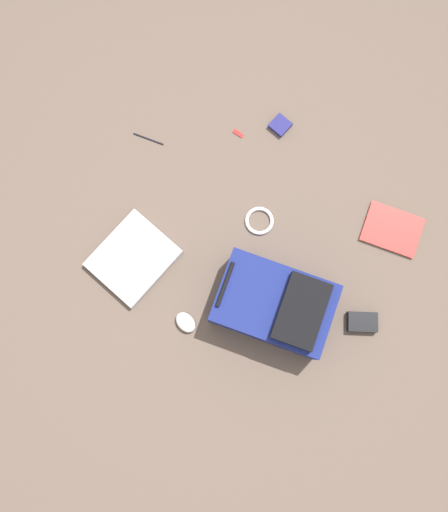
{
  "coord_description": "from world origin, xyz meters",
  "views": [
    {
      "loc": [
        -0.37,
        -0.15,
        2.2
      ],
      "look_at": [
        -0.03,
        0.03,
        0.02
      ],
      "focal_mm": 37.88,
      "sensor_mm": 36.0,
      "label": 1
    }
  ],
  "objects_px": {
    "pen_black": "(148,139)",
    "earbud_pouch": "(280,125)",
    "backpack": "(276,305)",
    "cable_coil": "(259,221)",
    "usb_stick": "(238,133)",
    "power_brick": "(362,322)",
    "book_red": "(392,230)",
    "laptop": "(133,258)",
    "computer_mouse": "(186,322)"
  },
  "relations": [
    {
      "from": "pen_black",
      "to": "earbud_pouch",
      "type": "height_order",
      "value": "earbud_pouch"
    },
    {
      "from": "backpack",
      "to": "cable_coil",
      "type": "distance_m",
      "value": 0.37
    },
    {
      "from": "pen_black",
      "to": "usb_stick",
      "type": "height_order",
      "value": "same"
    },
    {
      "from": "backpack",
      "to": "cable_coil",
      "type": "bearing_deg",
      "value": 37.03
    },
    {
      "from": "cable_coil",
      "to": "power_brick",
      "type": "relative_size",
      "value": 1.02
    },
    {
      "from": "power_brick",
      "to": "pen_black",
      "type": "xyz_separation_m",
      "value": [
        0.27,
        1.15,
        -0.01
      ]
    },
    {
      "from": "power_brick",
      "to": "pen_black",
      "type": "distance_m",
      "value": 1.18
    },
    {
      "from": "book_red",
      "to": "earbud_pouch",
      "type": "relative_size",
      "value": 3.36
    },
    {
      "from": "laptop",
      "to": "backpack",
      "type": "bearing_deg",
      "value": -80.57
    },
    {
      "from": "power_brick",
      "to": "usb_stick",
      "type": "relative_size",
      "value": 2.46
    },
    {
      "from": "computer_mouse",
      "to": "usb_stick",
      "type": "relative_size",
      "value": 1.91
    },
    {
      "from": "laptop",
      "to": "pen_black",
      "type": "xyz_separation_m",
      "value": [
        0.48,
        0.21,
        -0.01
      ]
    },
    {
      "from": "book_red",
      "to": "cable_coil",
      "type": "relative_size",
      "value": 2.12
    },
    {
      "from": "laptop",
      "to": "computer_mouse",
      "type": "bearing_deg",
      "value": -111.7
    },
    {
      "from": "computer_mouse",
      "to": "power_brick",
      "type": "relative_size",
      "value": 0.78
    },
    {
      "from": "computer_mouse",
      "to": "usb_stick",
      "type": "distance_m",
      "value": 0.84
    },
    {
      "from": "laptop",
      "to": "power_brick",
      "type": "height_order",
      "value": "power_brick"
    },
    {
      "from": "backpack",
      "to": "pen_black",
      "type": "relative_size",
      "value": 3.47
    },
    {
      "from": "backpack",
      "to": "power_brick",
      "type": "bearing_deg",
      "value": -71.73
    },
    {
      "from": "book_red",
      "to": "usb_stick",
      "type": "height_order",
      "value": "book_red"
    },
    {
      "from": "backpack",
      "to": "computer_mouse",
      "type": "bearing_deg",
      "value": 128.67
    },
    {
      "from": "laptop",
      "to": "usb_stick",
      "type": "bearing_deg",
      "value": -10.07
    },
    {
      "from": "earbud_pouch",
      "to": "usb_stick",
      "type": "bearing_deg",
      "value": 128.75
    },
    {
      "from": "pen_black",
      "to": "usb_stick",
      "type": "xyz_separation_m",
      "value": [
        0.21,
        -0.33,
        -0.0
      ]
    },
    {
      "from": "computer_mouse",
      "to": "earbud_pouch",
      "type": "bearing_deg",
      "value": 23.04
    },
    {
      "from": "laptop",
      "to": "pen_black",
      "type": "bearing_deg",
      "value": 23.04
    },
    {
      "from": "computer_mouse",
      "to": "pen_black",
      "type": "distance_m",
      "value": 0.8
    },
    {
      "from": "backpack",
      "to": "cable_coil",
      "type": "relative_size",
      "value": 4.0
    },
    {
      "from": "cable_coil",
      "to": "backpack",
      "type": "bearing_deg",
      "value": -142.97
    },
    {
      "from": "power_brick",
      "to": "usb_stick",
      "type": "bearing_deg",
      "value": 59.86
    },
    {
      "from": "cable_coil",
      "to": "computer_mouse",
      "type": "bearing_deg",
      "value": 172.79
    },
    {
      "from": "computer_mouse",
      "to": "power_brick",
      "type": "distance_m",
      "value": 0.71
    },
    {
      "from": "usb_stick",
      "to": "book_red",
      "type": "bearing_deg",
      "value": -95.27
    },
    {
      "from": "pen_black",
      "to": "earbud_pouch",
      "type": "xyz_separation_m",
      "value": [
        0.32,
        -0.47,
        0.01
      ]
    },
    {
      "from": "pen_black",
      "to": "book_red",
      "type": "bearing_deg",
      "value": -82.91
    },
    {
      "from": "laptop",
      "to": "computer_mouse",
      "type": "distance_m",
      "value": 0.34
    },
    {
      "from": "book_red",
      "to": "usb_stick",
      "type": "relative_size",
      "value": 5.34
    },
    {
      "from": "book_red",
      "to": "computer_mouse",
      "type": "distance_m",
      "value": 0.94
    },
    {
      "from": "backpack",
      "to": "book_red",
      "type": "relative_size",
      "value": 1.89
    },
    {
      "from": "laptop",
      "to": "power_brick",
      "type": "relative_size",
      "value": 3.12
    },
    {
      "from": "power_brick",
      "to": "earbud_pouch",
      "type": "xyz_separation_m",
      "value": [
        0.59,
        0.68,
        -0.01
      ]
    },
    {
      "from": "backpack",
      "to": "computer_mouse",
      "type": "xyz_separation_m",
      "value": [
        -0.23,
        0.28,
        -0.07
      ]
    },
    {
      "from": "pen_black",
      "to": "laptop",
      "type": "bearing_deg",
      "value": -156.96
    },
    {
      "from": "book_red",
      "to": "earbud_pouch",
      "type": "bearing_deg",
      "value": 73.4
    },
    {
      "from": "backpack",
      "to": "laptop",
      "type": "bearing_deg",
      "value": 99.43
    },
    {
      "from": "computer_mouse",
      "to": "earbud_pouch",
      "type": "relative_size",
      "value": 1.2
    },
    {
      "from": "laptop",
      "to": "book_red",
      "type": "distance_m",
      "value": 1.08
    },
    {
      "from": "computer_mouse",
      "to": "pen_black",
      "type": "xyz_separation_m",
      "value": [
        0.61,
        0.52,
        -0.01
      ]
    },
    {
      "from": "computer_mouse",
      "to": "cable_coil",
      "type": "xyz_separation_m",
      "value": [
        0.52,
        -0.07,
        -0.01
      ]
    },
    {
      "from": "earbud_pouch",
      "to": "laptop",
      "type": "bearing_deg",
      "value": 161.73
    }
  ]
}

